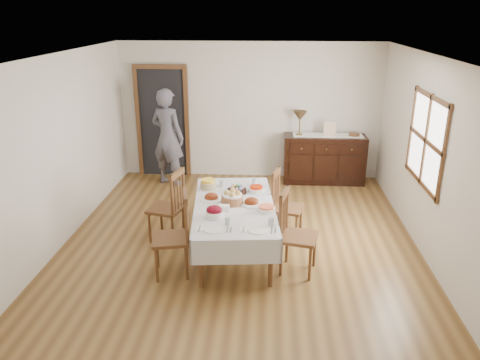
# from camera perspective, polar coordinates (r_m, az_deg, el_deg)

# --- Properties ---
(ground) EXTENTS (6.00, 6.00, 0.00)m
(ground) POSITION_cam_1_polar(r_m,az_deg,el_deg) (6.69, -0.06, -7.97)
(ground) COLOR brown
(room_shell) EXTENTS (5.02, 6.02, 2.65)m
(room_shell) POSITION_cam_1_polar(r_m,az_deg,el_deg) (6.51, -1.10, 6.73)
(room_shell) COLOR white
(room_shell) RESTS_ON ground
(dining_table) EXTENTS (1.25, 2.16, 0.71)m
(dining_table) POSITION_cam_1_polar(r_m,az_deg,el_deg) (6.26, -0.72, -3.69)
(dining_table) COLOR silver
(dining_table) RESTS_ON ground
(chair_left_near) EXTENTS (0.54, 0.54, 1.08)m
(chair_left_near) POSITION_cam_1_polar(r_m,az_deg,el_deg) (5.84, -7.93, -6.50)
(chair_left_near) COLOR brown
(chair_left_near) RESTS_ON ground
(chair_left_far) EXTENTS (0.54, 0.54, 1.06)m
(chair_left_far) POSITION_cam_1_polar(r_m,az_deg,el_deg) (6.70, -8.63, -3.06)
(chair_left_far) COLOR brown
(chair_left_far) RESTS_ON ground
(chair_right_near) EXTENTS (0.54, 0.54, 1.07)m
(chair_right_near) POSITION_cam_1_polar(r_m,az_deg,el_deg) (5.88, 6.67, -6.30)
(chair_right_near) COLOR brown
(chair_right_near) RESTS_ON ground
(chair_right_far) EXTENTS (0.51, 0.51, 1.00)m
(chair_right_far) POSITION_cam_1_polar(r_m,az_deg,el_deg) (6.77, 5.42, -2.94)
(chair_right_far) COLOR brown
(chair_right_far) RESTS_ON ground
(sideboard) EXTENTS (1.52, 0.55, 0.91)m
(sideboard) POSITION_cam_1_polar(r_m,az_deg,el_deg) (9.07, 10.21, 2.55)
(sideboard) COLOR black
(sideboard) RESTS_ON ground
(person) EXTENTS (0.71, 0.60, 1.94)m
(person) POSITION_cam_1_polar(r_m,az_deg,el_deg) (8.80, -8.83, 5.56)
(person) COLOR #585663
(person) RESTS_ON ground
(bread_basket) EXTENTS (0.30, 0.30, 0.19)m
(bread_basket) POSITION_cam_1_polar(r_m,az_deg,el_deg) (6.21, -0.95, -2.23)
(bread_basket) COLOR brown
(bread_basket) RESTS_ON dining_table
(egg_basket) EXTENTS (0.28, 0.28, 0.11)m
(egg_basket) POSITION_cam_1_polar(r_m,az_deg,el_deg) (6.59, -0.38, -1.25)
(egg_basket) COLOR black
(egg_basket) RESTS_ON dining_table
(ham_platter_a) EXTENTS (0.32, 0.32, 0.11)m
(ham_platter_a) POSITION_cam_1_polar(r_m,az_deg,el_deg) (6.38, -3.51, -2.12)
(ham_platter_a) COLOR white
(ham_platter_a) RESTS_ON dining_table
(ham_platter_b) EXTENTS (0.31, 0.31, 0.11)m
(ham_platter_b) POSITION_cam_1_polar(r_m,az_deg,el_deg) (6.21, 1.42, -2.71)
(ham_platter_b) COLOR white
(ham_platter_b) RESTS_ON dining_table
(beet_bowl) EXTENTS (0.22, 0.22, 0.15)m
(beet_bowl) POSITION_cam_1_polar(r_m,az_deg,el_deg) (5.83, -3.15, -3.91)
(beet_bowl) COLOR white
(beet_bowl) RESTS_ON dining_table
(carrot_bowl) EXTENTS (0.24, 0.24, 0.08)m
(carrot_bowl) POSITION_cam_1_polar(r_m,az_deg,el_deg) (6.63, 1.99, -1.12)
(carrot_bowl) COLOR white
(carrot_bowl) RESTS_ON dining_table
(pineapple_bowl) EXTENTS (0.23, 0.23, 0.14)m
(pineapple_bowl) POSITION_cam_1_polar(r_m,az_deg,el_deg) (6.75, -3.91, -0.50)
(pineapple_bowl) COLOR tan
(pineapple_bowl) RESTS_ON dining_table
(casserole_dish) EXTENTS (0.23, 0.23, 0.07)m
(casserole_dish) POSITION_cam_1_polar(r_m,az_deg,el_deg) (6.01, 3.21, -3.50)
(casserole_dish) COLOR white
(casserole_dish) RESTS_ON dining_table
(butter_dish) EXTENTS (0.15, 0.10, 0.07)m
(butter_dish) POSITION_cam_1_polar(r_m,az_deg,el_deg) (6.02, -1.96, -3.41)
(butter_dish) COLOR white
(butter_dish) RESTS_ON dining_table
(setting_left) EXTENTS (0.43, 0.31, 0.10)m
(setting_left) POSITION_cam_1_polar(r_m,az_deg,el_deg) (5.56, -2.69, -5.66)
(setting_left) COLOR white
(setting_left) RESTS_ON dining_table
(setting_right) EXTENTS (0.43, 0.31, 0.10)m
(setting_right) POSITION_cam_1_polar(r_m,az_deg,el_deg) (5.55, 2.72, -5.73)
(setting_right) COLOR white
(setting_right) RESTS_ON dining_table
(glass_far_a) EXTENTS (0.07, 0.07, 0.11)m
(glass_far_a) POSITION_cam_1_polar(r_m,az_deg,el_deg) (6.82, -2.22, -0.38)
(glass_far_a) COLOR silver
(glass_far_a) RESTS_ON dining_table
(glass_far_b) EXTENTS (0.07, 0.07, 0.10)m
(glass_far_b) POSITION_cam_1_polar(r_m,az_deg,el_deg) (6.87, 1.76, -0.22)
(glass_far_b) COLOR silver
(glass_far_b) RESTS_ON dining_table
(runner) EXTENTS (1.30, 0.35, 0.01)m
(runner) POSITION_cam_1_polar(r_m,az_deg,el_deg) (8.98, 10.65, 5.40)
(runner) COLOR white
(runner) RESTS_ON sideboard
(table_lamp) EXTENTS (0.26, 0.26, 0.46)m
(table_lamp) POSITION_cam_1_polar(r_m,az_deg,el_deg) (8.83, 7.32, 7.67)
(table_lamp) COLOR brown
(table_lamp) RESTS_ON sideboard
(picture_frame) EXTENTS (0.22, 0.08, 0.28)m
(picture_frame) POSITION_cam_1_polar(r_m,az_deg,el_deg) (8.85, 10.88, 6.07)
(picture_frame) COLOR beige
(picture_frame) RESTS_ON sideboard
(deco_bowl) EXTENTS (0.20, 0.20, 0.06)m
(deco_bowl) POSITION_cam_1_polar(r_m,az_deg,el_deg) (9.02, 13.73, 5.40)
(deco_bowl) COLOR brown
(deco_bowl) RESTS_ON sideboard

